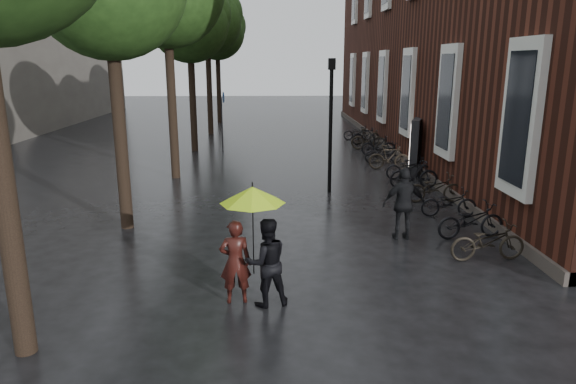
{
  "coord_description": "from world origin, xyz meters",
  "views": [
    {
      "loc": [
        -0.25,
        -6.05,
        4.27
      ],
      "look_at": [
        0.1,
        5.22,
        1.39
      ],
      "focal_mm": 32.0,
      "sensor_mm": 36.0,
      "label": 1
    }
  ],
  "objects_px": {
    "person_burgundy": "(235,262)",
    "parked_bicycles": "(400,164)",
    "lamp_post": "(331,113)",
    "person_black": "(266,262)",
    "pedestrian_walking": "(404,204)",
    "ad_lightbox": "(415,146)"
  },
  "relations": [
    {
      "from": "parked_bicycles",
      "to": "pedestrian_walking",
      "type": "bearing_deg",
      "value": -103.31
    },
    {
      "from": "parked_bicycles",
      "to": "ad_lightbox",
      "type": "xyz_separation_m",
      "value": [
        0.67,
        0.51,
        0.61
      ]
    },
    {
      "from": "person_burgundy",
      "to": "ad_lightbox",
      "type": "xyz_separation_m",
      "value": [
        6.22,
        10.87,
        0.29
      ]
    },
    {
      "from": "pedestrian_walking",
      "to": "lamp_post",
      "type": "height_order",
      "value": "lamp_post"
    },
    {
      "from": "person_black",
      "to": "parked_bicycles",
      "type": "bearing_deg",
      "value": -131.01
    },
    {
      "from": "parked_bicycles",
      "to": "lamp_post",
      "type": "bearing_deg",
      "value": -141.58
    },
    {
      "from": "person_burgundy",
      "to": "pedestrian_walking",
      "type": "bearing_deg",
      "value": -146.67
    },
    {
      "from": "person_burgundy",
      "to": "person_black",
      "type": "height_order",
      "value": "person_black"
    },
    {
      "from": "ad_lightbox",
      "to": "person_burgundy",
      "type": "bearing_deg",
      "value": -98.91
    },
    {
      "from": "pedestrian_walking",
      "to": "parked_bicycles",
      "type": "xyz_separation_m",
      "value": [
        1.66,
        7.04,
        -0.43
      ]
    },
    {
      "from": "pedestrian_walking",
      "to": "person_burgundy",
      "type": "bearing_deg",
      "value": 38.69
    },
    {
      "from": "person_burgundy",
      "to": "lamp_post",
      "type": "distance_m",
      "value": 8.62
    },
    {
      "from": "person_burgundy",
      "to": "lamp_post",
      "type": "relative_size",
      "value": 0.36
    },
    {
      "from": "person_black",
      "to": "lamp_post",
      "type": "relative_size",
      "value": 0.37
    },
    {
      "from": "parked_bicycles",
      "to": "lamp_post",
      "type": "relative_size",
      "value": 4.23
    },
    {
      "from": "pedestrian_walking",
      "to": "lamp_post",
      "type": "bearing_deg",
      "value": -76.33
    },
    {
      "from": "person_burgundy",
      "to": "parked_bicycles",
      "type": "bearing_deg",
      "value": -125.37
    },
    {
      "from": "person_burgundy",
      "to": "person_black",
      "type": "xyz_separation_m",
      "value": [
        0.56,
        -0.12,
        0.03
      ]
    },
    {
      "from": "ad_lightbox",
      "to": "pedestrian_walking",
      "type": "bearing_deg",
      "value": -86.33
    },
    {
      "from": "pedestrian_walking",
      "to": "person_black",
      "type": "bearing_deg",
      "value": 44.13
    },
    {
      "from": "person_burgundy",
      "to": "pedestrian_walking",
      "type": "distance_m",
      "value": 5.11
    },
    {
      "from": "pedestrian_walking",
      "to": "parked_bicycles",
      "type": "bearing_deg",
      "value": -105.15
    }
  ]
}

